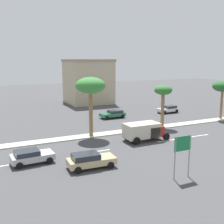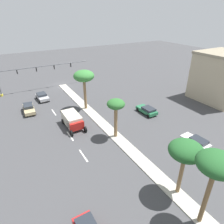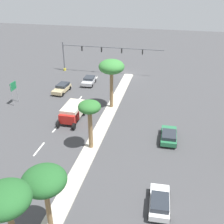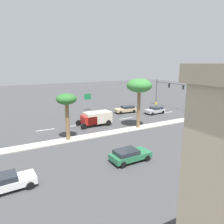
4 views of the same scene
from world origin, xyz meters
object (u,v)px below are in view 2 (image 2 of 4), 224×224
at_px(palm_tree_center, 84,77).
at_px(sedan_white_trailing, 196,142).
at_px(palm_tree_front, 116,106).
at_px(sedan_green_leading, 147,110).
at_px(box_truck, 73,120).
at_px(sedan_silver_far, 42,97).
at_px(palm_tree_inboard, 186,151).
at_px(palm_tree_trailing, 216,166).
at_px(traffic_signal_gantry, 28,74).
at_px(commercial_building, 222,77).
at_px(sedan_tan_near, 29,108).

height_order(palm_tree_center, sedan_white_trailing, palm_tree_center).
bearing_deg(sedan_white_trailing, palm_tree_front, -41.57).
height_order(sedan_green_leading, box_truck, box_truck).
height_order(palm_tree_front, sedan_silver_far, palm_tree_front).
relative_size(palm_tree_front, sedan_green_leading, 1.43).
relative_size(palm_tree_inboard, palm_tree_trailing, 0.83).
xyz_separation_m(traffic_signal_gantry, sedan_silver_far, (-1.12, 6.54, -3.40)).
bearing_deg(box_truck, traffic_signal_gantry, -81.73).
distance_m(traffic_signal_gantry, commercial_building, 42.05).
distance_m(palm_tree_front, sedan_green_leading, 10.59).
relative_size(palm_tree_trailing, sedan_tan_near, 1.69).
bearing_deg(traffic_signal_gantry, commercial_building, 143.75).
relative_size(sedan_tan_near, box_truck, 0.82).
bearing_deg(palm_tree_front, sedan_white_trailing, 138.43).
relative_size(palm_tree_center, palm_tree_front, 1.24).
bearing_deg(commercial_building, sedan_silver_far, -29.20).
relative_size(commercial_building, palm_tree_inboard, 1.57).
height_order(palm_tree_inboard, sedan_silver_far, palm_tree_inboard).
bearing_deg(commercial_building, palm_tree_front, 3.09).
distance_m(commercial_building, box_truck, 31.48).
bearing_deg(sedan_white_trailing, box_truck, -45.82).
bearing_deg(traffic_signal_gantry, sedan_green_leading, 125.97).
relative_size(palm_tree_front, box_truck, 1.11).
distance_m(commercial_building, palm_tree_trailing, 31.61).
bearing_deg(palm_tree_center, sedan_silver_far, -53.66).
xyz_separation_m(commercial_building, sedan_silver_far, (32.78, -18.32, -4.18)).
relative_size(sedan_white_trailing, box_truck, 0.75).
xyz_separation_m(palm_tree_center, sedan_green_leading, (-9.00, 7.53, -5.68)).
bearing_deg(sedan_silver_far, sedan_tan_near, 53.08).
bearing_deg(palm_tree_front, commercial_building, -176.91).
bearing_deg(palm_tree_inboard, sedan_tan_near, -69.34).
bearing_deg(palm_tree_inboard, sedan_silver_far, -77.99).
distance_m(sedan_white_trailing, box_truck, 18.85).
height_order(traffic_signal_gantry, commercial_building, commercial_building).
xyz_separation_m(commercial_building, palm_tree_inboard, (26.02, 13.47, 0.44)).
bearing_deg(sedan_tan_near, traffic_signal_gantry, -101.92).
height_order(sedan_tan_near, sedan_white_trailing, sedan_tan_near).
distance_m(commercial_building, palm_tree_inboard, 29.30).
bearing_deg(palm_tree_trailing, sedan_silver_far, -80.23).
bearing_deg(palm_tree_inboard, palm_tree_trailing, 77.75).
xyz_separation_m(palm_tree_front, box_truck, (4.57, -5.92, -3.88)).
bearing_deg(palm_tree_inboard, sedan_green_leading, -118.71).
relative_size(commercial_building, palm_tree_trailing, 1.30).
relative_size(palm_tree_center, sedan_green_leading, 1.77).
height_order(commercial_building, palm_tree_trailing, commercial_building).
xyz_separation_m(palm_tree_inboard, palm_tree_trailing, (0.72, 3.31, 1.23)).
height_order(sedan_tan_near, sedan_green_leading, sedan_tan_near).
relative_size(palm_tree_front, sedan_tan_near, 1.36).
height_order(sedan_tan_near, sedan_silver_far, sedan_tan_near).
bearing_deg(traffic_signal_gantry, palm_tree_center, 116.21).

